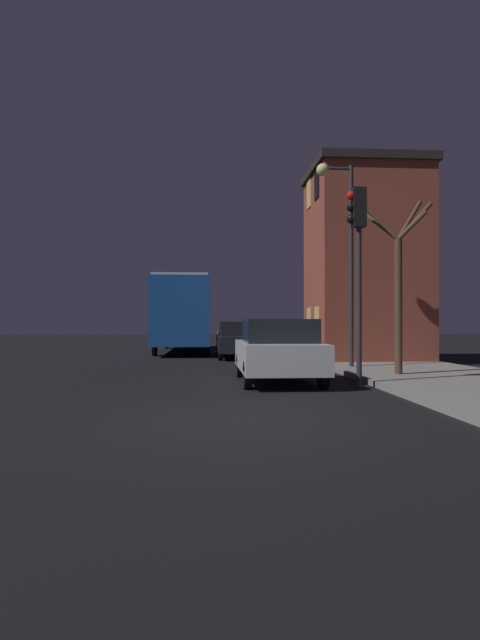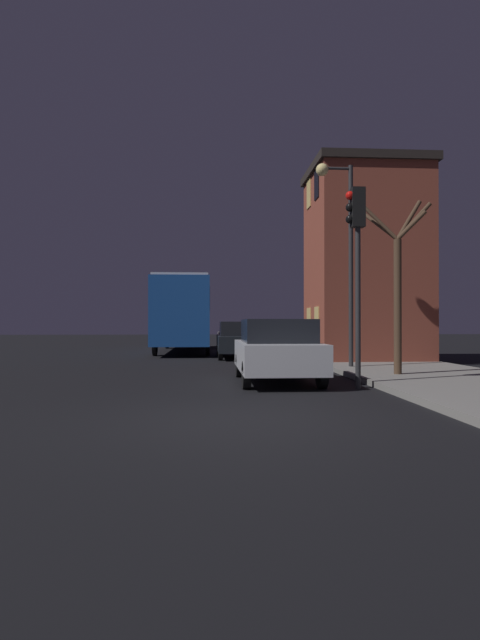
% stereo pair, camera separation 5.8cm
% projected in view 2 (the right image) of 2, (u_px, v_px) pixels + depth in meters
% --- Properties ---
extents(ground_plane, '(120.00, 120.00, 0.00)m').
position_uv_depth(ground_plane, '(238.00, 418.00, 7.74)').
color(ground_plane, black).
extents(brick_building, '(4.29, 3.91, 7.36)m').
position_uv_depth(brick_building, '(365.00, 262.00, 19.11)').
color(brick_building, brown).
rests_on(brick_building, sidewalk).
extents(streetlamp, '(1.17, 0.39, 6.30)m').
position_uv_depth(streetlamp, '(341.00, 232.00, 15.48)').
color(streetlamp, '#28282B').
rests_on(streetlamp, sidewalk).
extents(traffic_light, '(0.43, 0.24, 4.56)m').
position_uv_depth(traffic_light, '(357.00, 245.00, 11.31)').
color(traffic_light, '#28282B').
rests_on(traffic_light, ground).
extents(bare_tree, '(1.89, 1.77, 4.80)m').
position_uv_depth(bare_tree, '(397.00, 278.00, 13.18)').
color(bare_tree, '#473323').
rests_on(bare_tree, sidewalk).
extents(bus, '(2.60, 10.57, 3.66)m').
position_uv_depth(bus, '(185.00, 310.00, 26.24)').
color(bus, '#194793').
rests_on(bus, ground).
extents(car_near_lane, '(1.89, 3.91, 1.57)m').
position_uv_depth(car_near_lane, '(277.00, 350.00, 12.44)').
color(car_near_lane, '#B7BABF').
rests_on(car_near_lane, ground).
extents(car_mid_lane, '(1.89, 4.61, 1.55)m').
position_uv_depth(car_mid_lane, '(240.00, 339.00, 21.40)').
color(car_mid_lane, black).
rests_on(car_mid_lane, ground).
extents(car_far_lane, '(1.87, 4.12, 1.39)m').
position_uv_depth(car_far_lane, '(233.00, 335.00, 31.52)').
color(car_far_lane, beige).
rests_on(car_far_lane, ground).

